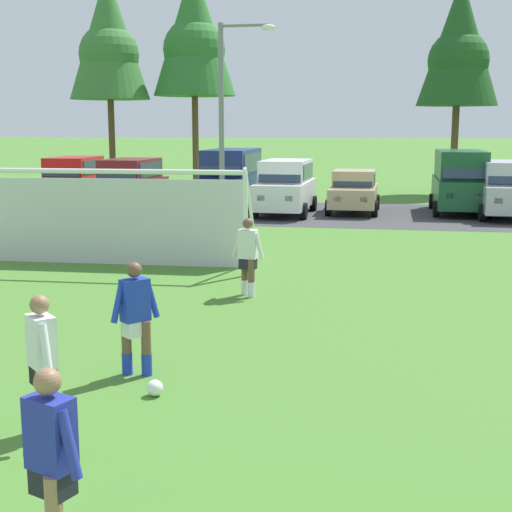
# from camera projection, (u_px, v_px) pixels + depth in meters

# --- Properties ---
(ground_plane) EXTENTS (400.00, 400.00, 0.00)m
(ground_plane) POSITION_uv_depth(u_px,v_px,m) (238.00, 275.00, 17.23)
(ground_plane) COLOR #477A2D
(parking_lot_strip) EXTENTS (52.00, 8.40, 0.01)m
(parking_lot_strip) POSITION_uv_depth(u_px,v_px,m) (301.00, 213.00, 29.49)
(parking_lot_strip) COLOR #3D3D3F
(parking_lot_strip) RESTS_ON ground
(soccer_ball) EXTENTS (0.22, 0.22, 0.22)m
(soccer_ball) POSITION_uv_depth(u_px,v_px,m) (155.00, 388.00, 9.52)
(soccer_ball) COLOR white
(soccer_ball) RESTS_ON ground
(soccer_goal) EXTENTS (7.48, 2.17, 2.57)m
(soccer_goal) POSITION_uv_depth(u_px,v_px,m) (107.00, 215.00, 18.20)
(soccer_goal) COLOR white
(soccer_goal) RESTS_ON ground
(player_striker_near) EXTENTS (0.72, 0.34, 1.64)m
(player_striker_near) POSITION_uv_depth(u_px,v_px,m) (248.00, 257.00, 14.99)
(player_striker_near) COLOR brown
(player_striker_near) RESTS_ON ground
(player_midfield_center) EXTENTS (0.68, 0.43, 1.64)m
(player_midfield_center) POSITION_uv_depth(u_px,v_px,m) (52.00, 466.00, 5.80)
(player_midfield_center) COLOR #936B4C
(player_midfield_center) RESTS_ON ground
(player_defender_far) EXTENTS (0.61, 0.55, 1.64)m
(player_defender_far) POSITION_uv_depth(u_px,v_px,m) (136.00, 319.00, 10.20)
(player_defender_far) COLOR brown
(player_defender_far) RESTS_ON ground
(player_winger_left) EXTENTS (0.53, 0.63, 1.64)m
(player_winger_left) POSITION_uv_depth(u_px,v_px,m) (43.00, 365.00, 8.25)
(player_winger_left) COLOR #936B4C
(player_winger_left) RESTS_ON ground
(parked_car_slot_far_left) EXTENTS (2.36, 4.71, 2.16)m
(parked_car_slot_far_left) POSITION_uv_depth(u_px,v_px,m) (74.00, 181.00, 31.68)
(parked_car_slot_far_left) COLOR red
(parked_car_slot_far_left) RESTS_ON ground
(parked_car_slot_left) EXTENTS (2.22, 4.64, 2.16)m
(parked_car_slot_left) POSITION_uv_depth(u_px,v_px,m) (130.00, 184.00, 29.92)
(parked_car_slot_left) COLOR maroon
(parked_car_slot_left) RESTS_ON ground
(parked_car_slot_center_left) EXTENTS (2.25, 4.83, 2.52)m
(parked_car_slot_center_left) POSITION_uv_depth(u_px,v_px,m) (231.00, 177.00, 31.01)
(parked_car_slot_center_left) COLOR navy
(parked_car_slot_center_left) RESTS_ON ground
(parked_car_slot_center) EXTENTS (2.24, 4.66, 2.16)m
(parked_car_slot_center) POSITION_uv_depth(u_px,v_px,m) (286.00, 187.00, 28.89)
(parked_car_slot_center) COLOR silver
(parked_car_slot_center) RESTS_ON ground
(parked_car_slot_center_right) EXTENTS (2.08, 4.22, 1.72)m
(parked_car_slot_center_right) POSITION_uv_depth(u_px,v_px,m) (354.00, 191.00, 29.55)
(parked_car_slot_center_right) COLOR tan
(parked_car_slot_center_right) RESTS_ON ground
(parked_car_slot_right) EXTENTS (2.21, 4.81, 2.52)m
(parked_car_slot_right) POSITION_uv_depth(u_px,v_px,m) (460.00, 180.00, 29.29)
(parked_car_slot_right) COLOR #194C2D
(parked_car_slot_right) RESTS_ON ground
(parked_car_slot_far_right) EXTENTS (2.21, 4.64, 2.16)m
(parked_car_slot_far_right) POSITION_uv_depth(u_px,v_px,m) (505.00, 189.00, 27.90)
(parked_car_slot_far_right) COLOR #B2B2BC
(parked_car_slot_far_right) RESTS_ON ground
(tree_left_edge) EXTENTS (4.48, 4.48, 11.94)m
(tree_left_edge) POSITION_uv_depth(u_px,v_px,m) (109.00, 40.00, 40.35)
(tree_left_edge) COLOR brown
(tree_left_edge) RESTS_ON ground
(tree_mid_left) EXTENTS (4.66, 4.66, 12.42)m
(tree_mid_left) POSITION_uv_depth(u_px,v_px,m) (194.00, 34.00, 40.54)
(tree_mid_left) COLOR brown
(tree_mid_left) RESTS_ON ground
(tree_center_back) EXTENTS (4.06, 4.06, 10.82)m
(tree_center_back) POSITION_uv_depth(u_px,v_px,m) (459.00, 46.00, 36.24)
(tree_center_back) COLOR brown
(tree_center_back) RESTS_ON ground
(street_lamp) EXTENTS (2.00, 0.32, 6.88)m
(street_lamp) POSITION_uv_depth(u_px,v_px,m) (227.00, 124.00, 24.66)
(street_lamp) COLOR slate
(street_lamp) RESTS_ON ground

